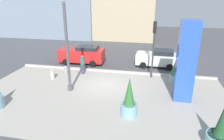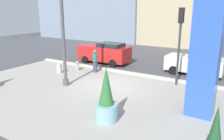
# 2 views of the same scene
# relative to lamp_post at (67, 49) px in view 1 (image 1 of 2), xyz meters

# --- Properties ---
(ground_plane) EXTENTS (60.00, 60.00, 0.00)m
(ground_plane) POSITION_rel_lamp_post_xyz_m (2.40, 5.29, -3.21)
(ground_plane) COLOR #47474C
(plaza_pavement) EXTENTS (18.00, 10.00, 0.02)m
(plaza_pavement) POSITION_rel_lamp_post_xyz_m (2.40, -0.71, -3.21)
(plaza_pavement) COLOR #9E998E
(plaza_pavement) RESTS_ON ground_plane
(curb_strip) EXTENTS (18.00, 0.24, 0.16)m
(curb_strip) POSITION_rel_lamp_post_xyz_m (2.40, 4.41, -3.13)
(curb_strip) COLOR #B7B2A8
(curb_strip) RESTS_ON ground_plane
(lamp_post) EXTENTS (0.44, 0.44, 6.58)m
(lamp_post) POSITION_rel_lamp_post_xyz_m (0.00, 0.00, 0.00)
(lamp_post) COLOR #4C4C51
(lamp_post) RESTS_ON ground_plane
(art_pillar_blue) EXTENTS (1.16, 1.16, 5.32)m
(art_pillar_blue) POSITION_rel_lamp_post_xyz_m (8.01, 0.27, -0.55)
(art_pillar_blue) COLOR blue
(art_pillar_blue) RESTS_ON ground_plane
(potted_plant_curbside) EXTENTS (0.92, 0.92, 2.46)m
(potted_plant_curbside) POSITION_rel_lamp_post_xyz_m (7.78, 2.84, -2.05)
(potted_plant_curbside) COLOR #6BB2B2
(potted_plant_curbside) RESTS_ON ground_plane
(potted_plant_near_left) EXTENTS (1.19, 1.19, 2.46)m
(potted_plant_near_left) POSITION_rel_lamp_post_xyz_m (9.14, -4.37, -2.37)
(potted_plant_near_left) COLOR #6BB2B2
(potted_plant_near_left) RESTS_ON ground_plane
(potted_plant_near_right) EXTENTS (1.00, 1.00, 2.43)m
(potted_plant_near_right) POSITION_rel_lamp_post_xyz_m (4.71, -2.55, -2.25)
(potted_plant_near_right) COLOR #7AA8B7
(potted_plant_near_right) RESTS_ON ground_plane
(fire_hydrant) EXTENTS (0.36, 0.26, 0.75)m
(fire_hydrant) POSITION_rel_lamp_post_xyz_m (-1.72, 3.17, -2.84)
(fire_hydrant) COLOR #99999E
(fire_hydrant) RESTS_ON ground_plane
(concrete_bollard) EXTENTS (0.36, 0.36, 0.75)m
(concrete_bollard) POSITION_rel_lamp_post_xyz_m (-2.34, 1.82, -2.83)
(concrete_bollard) COLOR #B2ADA3
(concrete_bollard) RESTS_ON ground_plane
(traffic_light_corner) EXTENTS (0.28, 0.42, 4.76)m
(traffic_light_corner) POSITION_rel_lamp_post_xyz_m (5.91, 3.80, 0.01)
(traffic_light_corner) COLOR #333833
(traffic_light_corner) RESTS_ON ground_plane
(car_curb_west) EXTENTS (4.60, 2.10, 1.84)m
(car_curb_west) POSITION_rel_lamp_post_xyz_m (-1.23, 6.34, -2.26)
(car_curb_west) COLOR red
(car_curb_west) RESTS_ON ground_plane
(car_curb_east) EXTENTS (4.08, 2.10, 1.73)m
(car_curb_east) POSITION_rel_lamp_post_xyz_m (6.41, 6.83, -2.34)
(car_curb_east) COLOR silver
(car_curb_east) RESTS_ON ground_plane
(pedestrian_on_sidewalk) EXTENTS (0.45, 0.45, 1.73)m
(pedestrian_on_sidewalk) POSITION_rel_lamp_post_xyz_m (-0.18, 3.43, -2.24)
(pedestrian_on_sidewalk) COLOR #33384C
(pedestrian_on_sidewalk) RESTS_ON ground_plane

